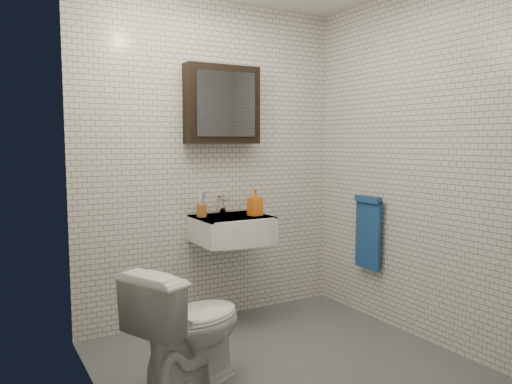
# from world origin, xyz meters

# --- Properties ---
(ground) EXTENTS (2.20, 2.00, 0.01)m
(ground) POSITION_xyz_m (0.00, 0.00, 0.01)
(ground) COLOR #494C50
(ground) RESTS_ON ground
(room_shell) EXTENTS (2.22, 2.02, 2.51)m
(room_shell) POSITION_xyz_m (0.00, 0.00, 1.47)
(room_shell) COLOR silver
(room_shell) RESTS_ON ground
(washbasin) EXTENTS (0.55, 0.50, 0.20)m
(washbasin) POSITION_xyz_m (0.05, 0.73, 0.76)
(washbasin) COLOR white
(washbasin) RESTS_ON room_shell
(faucet) EXTENTS (0.06, 0.20, 0.15)m
(faucet) POSITION_xyz_m (0.05, 0.93, 0.92)
(faucet) COLOR silver
(faucet) RESTS_ON washbasin
(mirror_cabinet) EXTENTS (0.60, 0.15, 0.60)m
(mirror_cabinet) POSITION_xyz_m (0.05, 0.93, 1.70)
(mirror_cabinet) COLOR black
(mirror_cabinet) RESTS_ON room_shell
(towel_rail) EXTENTS (0.09, 0.30, 0.58)m
(towel_rail) POSITION_xyz_m (1.04, 0.35, 0.72)
(towel_rail) COLOR silver
(towel_rail) RESTS_ON room_shell
(toothbrush_cup) EXTENTS (0.09, 0.09, 0.21)m
(toothbrush_cup) POSITION_xyz_m (-0.16, 0.85, 0.90)
(toothbrush_cup) COLOR #9D5827
(toothbrush_cup) RESTS_ON washbasin
(soap_bottle) EXTENTS (0.10, 0.10, 0.21)m
(soap_bottle) POSITION_xyz_m (0.22, 0.71, 0.95)
(soap_bottle) COLOR #FF581A
(soap_bottle) RESTS_ON washbasin
(toilet) EXTENTS (0.82, 0.66, 0.73)m
(toilet) POSITION_xyz_m (-0.62, 0.01, 0.36)
(toilet) COLOR white
(toilet) RESTS_ON ground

